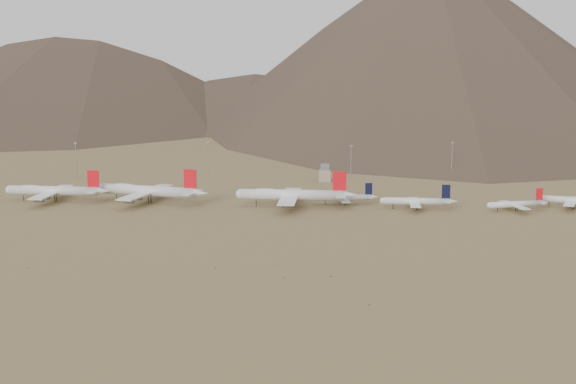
# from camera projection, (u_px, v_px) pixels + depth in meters

# --- Properties ---
(ground) EXTENTS (3000.00, 3000.00, 0.00)m
(ground) POSITION_uv_depth(u_px,v_px,m) (260.00, 216.00, 439.60)
(ground) COLOR olive
(ground) RESTS_ON ground
(mountain_ridge) EXTENTS (4400.00, 1000.00, 300.00)m
(mountain_ridge) POSITION_uv_depth(u_px,v_px,m) (330.00, 12.00, 1295.71)
(mountain_ridge) COLOR brown
(mountain_ridge) RESTS_ON ground
(widebody_west) EXTENTS (65.13, 49.84, 19.34)m
(widebody_west) POSITION_uv_depth(u_px,v_px,m) (54.00, 191.00, 479.33)
(widebody_west) COLOR silver
(widebody_west) RESTS_ON ground
(widebody_centre) EXTENTS (71.22, 55.91, 21.45)m
(widebody_centre) POSITION_uv_depth(u_px,v_px,m) (148.00, 191.00, 474.90)
(widebody_centre) COLOR silver
(widebody_centre) RESTS_ON ground
(widebody_east) EXTENTS (71.49, 54.62, 21.23)m
(widebody_east) POSITION_uv_depth(u_px,v_px,m) (292.00, 195.00, 462.08)
(widebody_east) COLOR silver
(widebody_east) RESTS_ON ground
(narrowbody_a) EXTENTS (38.01, 27.71, 12.62)m
(narrowbody_a) POSITION_uv_depth(u_px,v_px,m) (346.00, 198.00, 470.99)
(narrowbody_a) COLOR silver
(narrowbody_a) RESTS_ON ground
(narrowbody_b) EXTENTS (44.14, 31.46, 14.57)m
(narrowbody_b) POSITION_uv_depth(u_px,v_px,m) (418.00, 201.00, 456.05)
(narrowbody_b) COLOR silver
(narrowbody_b) RESTS_ON ground
(narrowbody_c) EXTENTS (36.67, 27.31, 12.55)m
(narrowbody_c) POSITION_uv_depth(u_px,v_px,m) (517.00, 204.00, 451.39)
(narrowbody_c) COLOR silver
(narrowbody_c) RESTS_ON ground
(narrowbody_d) EXTENTS (42.43, 31.68, 14.60)m
(narrowbody_d) POSITION_uv_depth(u_px,v_px,m) (575.00, 201.00, 457.97)
(narrowbody_d) COLOR silver
(narrowbody_d) RESTS_ON ground
(control_tower) EXTENTS (8.00, 8.00, 12.00)m
(control_tower) POSITION_uv_depth(u_px,v_px,m) (325.00, 174.00, 553.57)
(control_tower) COLOR tan
(control_tower) RESTS_ON ground
(mast_far_west) EXTENTS (2.00, 0.60, 25.70)m
(mast_far_west) POSITION_uv_depth(u_px,v_px,m) (76.00, 159.00, 562.73)
(mast_far_west) COLOR gray
(mast_far_west) RESTS_ON ground
(mast_west) EXTENTS (2.00, 0.60, 25.70)m
(mast_west) POSITION_uv_depth(u_px,v_px,m) (208.00, 158.00, 569.56)
(mast_west) COLOR gray
(mast_west) RESTS_ON ground
(mast_centre) EXTENTS (2.00, 0.60, 25.70)m
(mast_centre) POSITION_uv_depth(u_px,v_px,m) (351.00, 162.00, 546.56)
(mast_centre) COLOR gray
(mast_centre) RESTS_ON ground
(mast_east) EXTENTS (2.00, 0.60, 25.70)m
(mast_east) POSITION_uv_depth(u_px,v_px,m) (452.00, 158.00, 566.70)
(mast_east) COLOR gray
(mast_east) RESTS_ON ground
(desert_scrub) EXTENTS (441.34, 175.79, 0.91)m
(desert_scrub) POSITION_uv_depth(u_px,v_px,m) (319.00, 262.00, 342.03)
(desert_scrub) COLOR olive
(desert_scrub) RESTS_ON ground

